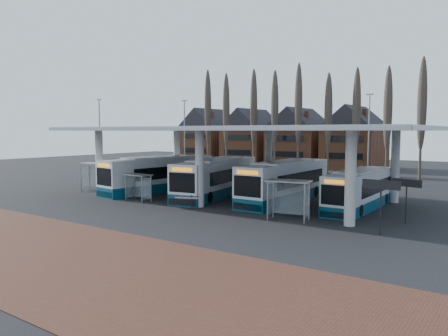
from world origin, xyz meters
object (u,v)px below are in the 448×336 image
Objects in this scene: shelter_0 at (96,171)px; shelter_1 at (139,181)px; shelter_2 at (289,191)px; bus_2 at (286,182)px; bus_3 at (361,190)px; bus_0 at (160,175)px; bus_1 at (217,178)px.

shelter_1 is at bearing -23.62° from shelter_0.
bus_2 is at bearing 109.02° from shelter_2.
shelter_2 is (-2.50, -7.30, 0.55)m from bus_3.
bus_2 is 3.88× the size of shelter_0.
bus_2 is 8.12m from shelter_2.
shelter_1 is 14.03m from shelter_2.
bus_2 is at bearing -178.66° from bus_3.
bus_0 reaches higher than shelter_2.
bus_3 is at bearing 2.80° from shelter_0.
bus_1 is 1.03× the size of bus_2.
bus_1 is 4.93× the size of shelter_1.
bus_0 is 3.97× the size of shelter_0.
shelter_2 is at bearing -61.83° from bus_2.
bus_1 reaches higher than shelter_1.
shelter_2 is (14.02, 0.14, 0.28)m from shelter_1.
bus_0 is 13.07m from bus_2.
bus_1 reaches higher than bus_3.
shelter_0 is 1.02× the size of shelter_2.
bus_3 reaches higher than shelter_0.
shelter_0 is at bearing 165.18° from shelter_2.
bus_0 is at bearing -172.81° from bus_2.
bus_2 is 3.98× the size of shelter_2.
bus_0 is 6.19m from shelter_1.
bus_3 is 7.73m from shelter_2.
bus_0 is 17.69m from shelter_2.
shelter_2 reaches higher than shelter_1.
shelter_0 reaches higher than shelter_2.
bus_2 is (6.40, 1.13, -0.01)m from bus_1.
shelter_1 is (-3.73, -6.13, 0.05)m from bus_1.
shelter_0 is (-5.54, -3.35, 0.39)m from bus_0.
shelter_0 reaches higher than shelter_1.
bus_3 is 25.44m from shelter_0.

